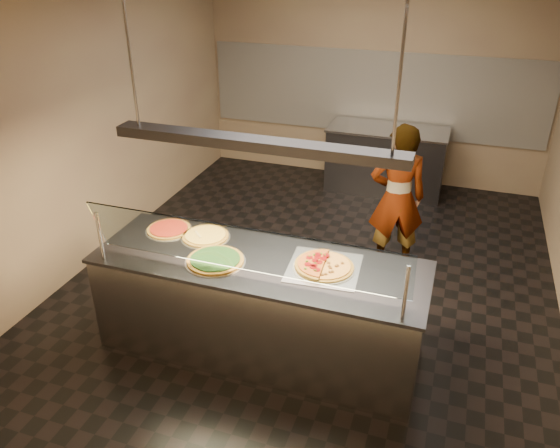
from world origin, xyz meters
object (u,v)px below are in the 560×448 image
(pizza_tomato, at_px, (169,229))
(prep_table, at_px, (386,160))
(half_pizza_pepperoni, at_px, (311,262))
(pizza_cheese, at_px, (206,236))
(half_pizza_sausage, at_px, (338,268))
(heat_lamp_housing, at_px, (256,144))
(sneeze_guard, at_px, (242,250))
(worker, at_px, (397,198))
(serving_counter, at_px, (260,306))
(pizza_spatula, at_px, (204,236))
(pizza_spinach, at_px, (215,260))
(perforated_tray, at_px, (324,267))

(pizza_tomato, relative_size, prep_table, 0.25)
(half_pizza_pepperoni, distance_m, pizza_cheese, 1.03)
(half_pizza_sausage, height_order, heat_lamp_housing, heat_lamp_housing)
(pizza_cheese, distance_m, heat_lamp_housing, 1.19)
(half_pizza_sausage, bearing_deg, pizza_tomato, 173.92)
(half_pizza_pepperoni, height_order, heat_lamp_housing, heat_lamp_housing)
(half_pizza_sausage, distance_m, pizza_tomato, 1.63)
(sneeze_guard, xyz_separation_m, worker, (0.89, 2.17, -0.40))
(serving_counter, xyz_separation_m, pizza_spatula, (-0.59, 0.19, 0.49))
(pizza_cheese, height_order, heat_lamp_housing, heat_lamp_housing)
(pizza_cheese, height_order, worker, worker)
(half_pizza_sausage, relative_size, pizza_tomato, 1.16)
(pizza_cheese, relative_size, heat_lamp_housing, 0.19)
(pizza_tomato, bearing_deg, sneeze_guard, -30.73)
(pizza_tomato, bearing_deg, prep_table, 68.61)
(sneeze_guard, bearing_deg, worker, 67.68)
(pizza_spatula, bearing_deg, sneeze_guard, -41.96)
(half_pizza_sausage, distance_m, pizza_cheese, 1.26)
(serving_counter, bearing_deg, sneeze_guard, -90.00)
(prep_table, distance_m, worker, 2.14)
(worker, bearing_deg, pizza_spatula, 30.67)
(worker, bearing_deg, pizza_tomato, 23.51)
(pizza_spinach, bearing_deg, pizza_cheese, 126.24)
(half_pizza_sausage, bearing_deg, prep_table, 92.83)
(half_pizza_sausage, bearing_deg, pizza_spatula, 173.99)
(pizza_cheese, height_order, prep_table, pizza_cheese)
(serving_counter, height_order, perforated_tray, perforated_tray)
(pizza_spatula, xyz_separation_m, heat_lamp_housing, (0.59, -0.19, 0.99))
(serving_counter, relative_size, worker, 1.69)
(sneeze_guard, height_order, heat_lamp_housing, heat_lamp_housing)
(sneeze_guard, relative_size, half_pizza_pepperoni, 5.22)
(half_pizza_sausage, bearing_deg, heat_lamp_housing, -174.76)
(serving_counter, bearing_deg, pizza_spatula, 162.13)
(pizza_cheese, bearing_deg, half_pizza_sausage, -7.47)
(pizza_spinach, bearing_deg, pizza_spatula, 128.87)
(worker, height_order, heat_lamp_housing, heat_lamp_housing)
(half_pizza_sausage, height_order, prep_table, half_pizza_sausage)
(perforated_tray, relative_size, pizza_tomato, 1.45)
(sneeze_guard, bearing_deg, perforated_tray, 37.00)
(sneeze_guard, distance_m, worker, 2.38)
(sneeze_guard, xyz_separation_m, half_pizza_pepperoni, (0.43, 0.41, -0.26))
(pizza_tomato, bearing_deg, perforated_tray, -6.39)
(sneeze_guard, xyz_separation_m, perforated_tray, (0.54, 0.41, -0.29))
(serving_counter, relative_size, perforated_tray, 4.56)
(half_pizza_pepperoni, distance_m, prep_table, 3.86)
(serving_counter, height_order, worker, worker)
(perforated_tray, bearing_deg, pizza_tomato, 173.61)
(half_pizza_pepperoni, relative_size, pizza_spatula, 1.72)
(sneeze_guard, xyz_separation_m, prep_table, (0.47, 4.24, -0.76))
(perforated_tray, bearing_deg, half_pizza_pepperoni, 179.89)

